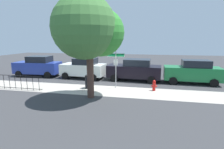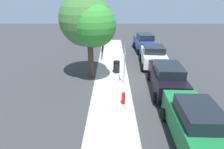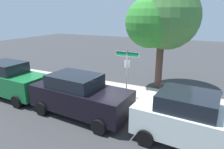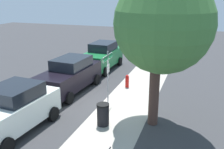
{
  "view_description": "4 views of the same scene",
  "coord_description": "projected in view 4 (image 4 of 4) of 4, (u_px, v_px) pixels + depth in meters",
  "views": [
    {
      "loc": [
        -2.39,
        13.34,
        3.68
      ],
      "look_at": [
        0.08,
        1.16,
        1.18
      ],
      "focal_mm": 28.54,
      "sensor_mm": 36.0,
      "label": 1
    },
    {
      "loc": [
        -12.45,
        1.28,
        6.06
      ],
      "look_at": [
        -1.2,
        1.28,
        1.17
      ],
      "focal_mm": 29.74,
      "sensor_mm": 36.0,
      "label": 2
    },
    {
      "loc": [
        3.77,
        -9.29,
        4.5
      ],
      "look_at": [
        -1.17,
        0.88,
        1.1
      ],
      "focal_mm": 32.04,
      "sensor_mm": 36.0,
      "label": 3
    },
    {
      "loc": [
        11.28,
        4.54,
        5.49
      ],
      "look_at": [
        -0.06,
        0.62,
        1.66
      ],
      "focal_mm": 41.35,
      "sensor_mm": 36.0,
      "label": 4
    }
  ],
  "objects": [
    {
      "name": "street_sign",
      "position": [
        108.0,
        69.0,
        12.57
      ],
      "size": [
        1.3,
        0.07,
        2.81
      ],
      "color": "#9EA0A5",
      "rests_on": "ground_plane"
    },
    {
      "name": "shade_tree",
      "position": [
        160.0,
        28.0,
        9.92
      ],
      "size": [
        4.2,
        4.1,
        6.27
      ],
      "color": "#4B342B",
      "rests_on": "ground_plane"
    },
    {
      "name": "car_black",
      "position": [
        70.0,
        75.0,
        14.8
      ],
      "size": [
        4.78,
        2.3,
        1.93
      ],
      "rotation": [
        0.0,
        0.0,
        -0.06
      ],
      "color": "black",
      "rests_on": "ground_plane"
    },
    {
      "name": "sidewalk_strip",
      "position": [
        111.0,
        127.0,
        11.03
      ],
      "size": [
        24.0,
        2.6,
        0.0
      ],
      "primitive_type": "cube",
      "color": "#B0A79B",
      "rests_on": "ground_plane"
    },
    {
      "name": "trash_bin",
      "position": [
        103.0,
        114.0,
        11.06
      ],
      "size": [
        0.55,
        0.55,
        0.98
      ],
      "color": "black",
      "rests_on": "ground_plane"
    },
    {
      "name": "car_white",
      "position": [
        13.0,
        109.0,
        10.5
      ],
      "size": [
        4.2,
        2.41,
        1.91
      ],
      "rotation": [
        0.0,
        0.0,
        -0.08
      ],
      "color": "white",
      "rests_on": "ground_plane"
    },
    {
      "name": "car_green",
      "position": [
        102.0,
        56.0,
        19.08
      ],
      "size": [
        4.5,
        2.07,
        1.98
      ],
      "rotation": [
        0.0,
        0.0,
        -0.03
      ],
      "color": "#1A7137",
      "rests_on": "ground_plane"
    },
    {
      "name": "fire_hydrant",
      "position": [
        127.0,
        81.0,
        15.54
      ],
      "size": [
        0.42,
        0.22,
        0.78
      ],
      "color": "red",
      "rests_on": "ground_plane"
    },
    {
      "name": "ground_plane",
      "position": [
        100.0,
        104.0,
        13.24
      ],
      "size": [
        60.0,
        60.0,
        0.0
      ],
      "primitive_type": "plane",
      "color": "#38383A"
    }
  ]
}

